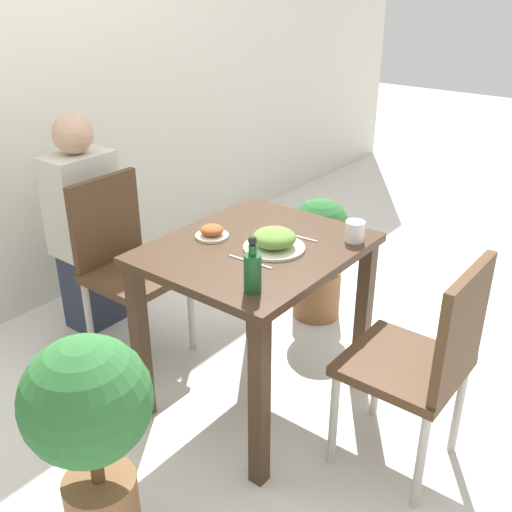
% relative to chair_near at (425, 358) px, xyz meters
% --- Properties ---
extents(ground_plane, '(16.00, 16.00, 0.00)m').
position_rel_chair_near_xyz_m(ground_plane, '(-0.05, 0.75, -0.52)').
color(ground_plane, silver).
extents(wall_back, '(8.00, 0.05, 2.60)m').
position_rel_chair_near_xyz_m(wall_back, '(-0.05, 2.28, 0.78)').
color(wall_back, beige).
rests_on(wall_back, ground_plane).
extents(dining_table, '(0.87, 0.74, 0.78)m').
position_rel_chair_near_xyz_m(dining_table, '(-0.05, 0.75, 0.12)').
color(dining_table, '#3D2819').
rests_on(dining_table, ground_plane).
extents(chair_near, '(0.42, 0.42, 0.91)m').
position_rel_chair_near_xyz_m(chair_near, '(0.00, 0.00, 0.00)').
color(chair_near, '#4C331E').
rests_on(chair_near, ground_plane).
extents(chair_far, '(0.42, 0.42, 0.91)m').
position_rel_chair_near_xyz_m(chair_far, '(-0.12, 1.50, 0.00)').
color(chair_far, '#4C331E').
rests_on(chair_far, ground_plane).
extents(food_plate, '(0.25, 0.25, 0.09)m').
position_rel_chair_near_xyz_m(food_plate, '(-0.03, 0.66, 0.30)').
color(food_plate, beige).
rests_on(food_plate, dining_table).
extents(side_plate, '(0.14, 0.14, 0.05)m').
position_rel_chair_near_xyz_m(side_plate, '(-0.10, 0.94, 0.28)').
color(side_plate, beige).
rests_on(side_plate, dining_table).
extents(drink_cup, '(0.08, 0.08, 0.09)m').
position_rel_chair_near_xyz_m(drink_cup, '(0.24, 0.45, 0.30)').
color(drink_cup, white).
rests_on(drink_cup, dining_table).
extents(sauce_bottle, '(0.06, 0.06, 0.21)m').
position_rel_chair_near_xyz_m(sauce_bottle, '(-0.36, 0.52, 0.34)').
color(sauce_bottle, '#194C23').
rests_on(sauce_bottle, dining_table).
extents(fork_utensil, '(0.02, 0.20, 0.00)m').
position_rel_chair_near_xyz_m(fork_utensil, '(-0.19, 0.66, 0.26)').
color(fork_utensil, silver).
rests_on(fork_utensil, dining_table).
extents(spoon_utensil, '(0.02, 0.20, 0.00)m').
position_rel_chair_near_xyz_m(spoon_utensil, '(0.12, 0.66, 0.26)').
color(spoon_utensil, silver).
rests_on(spoon_utensil, dining_table).
extents(potted_plant_left, '(0.41, 0.41, 0.82)m').
position_rel_chair_near_xyz_m(potted_plant_left, '(-0.98, 0.67, 0.00)').
color(potted_plant_left, brown).
rests_on(potted_plant_left, ground_plane).
extents(potted_plant_right, '(0.32, 0.32, 0.70)m').
position_rel_chair_near_xyz_m(potted_plant_right, '(0.75, 0.93, -0.13)').
color(potted_plant_right, brown).
rests_on(potted_plant_right, ground_plane).
extents(person_figure, '(0.34, 0.22, 1.17)m').
position_rel_chair_near_xyz_m(person_figure, '(-0.08, 1.86, 0.06)').
color(person_figure, '#2D3347').
rests_on(person_figure, ground_plane).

